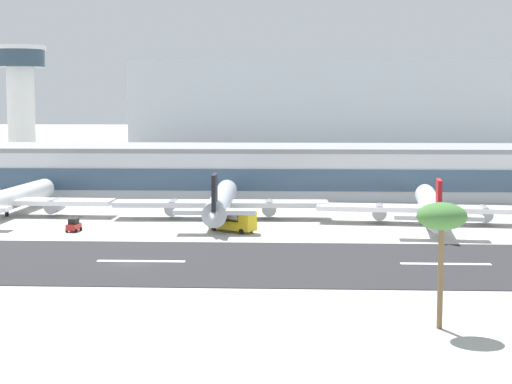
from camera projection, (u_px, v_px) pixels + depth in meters
The scene contains 13 objects.
ground_plane at pixel (131, 264), 114.02m from camera, with size 1400.00×1400.00×0.00m, color #B2AFA8.
runway_strip at pixel (133, 261), 115.69m from camera, with size 800.00×32.20×0.08m, color #262628.
runway_centreline_dash_4 at pixel (141, 261), 115.64m from camera, with size 12.00×1.20×0.01m, color white.
runway_centreline_dash_5 at pixel (446, 264), 113.66m from camera, with size 12.00×1.20×0.01m, color white.
terminal_building at pixel (235, 170), 199.98m from camera, with size 146.66×30.19×11.40m.
control_tower at pixel (21, 96), 245.28m from camera, with size 15.27×15.27×37.58m.
distant_hotel_block at pixel (328, 110), 322.31m from camera, with size 146.81×29.84×36.87m, color #A8B2BC.
airliner_navy_tail_gate_0 at pixel (7, 200), 161.27m from camera, with size 40.22×46.19×9.64m.
airliner_black_tail_gate_1 at pixel (221, 202), 157.19m from camera, with size 39.80×47.09×9.82m.
airliner_red_tail_gate_2 at pixel (432, 208), 150.52m from camera, with size 40.91×45.22×9.45m.
service_baggage_tug_0 at pixel (74, 225), 142.56m from camera, with size 2.22×3.38×2.20m.
service_fuel_truck_1 at pixel (232, 220), 142.14m from camera, with size 8.46×7.00×3.95m.
palm_tree_3 at pixel (442, 219), 80.45m from camera, with size 4.76×4.76×12.13m.
Camera 1 is at (22.16, -111.43, 21.53)m, focal length 59.95 mm.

